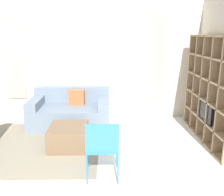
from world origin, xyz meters
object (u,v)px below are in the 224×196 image
Objects in this scene: shelving_unit at (214,91)px; ottoman at (69,137)px; couch_main at (71,112)px; folding_chair at (102,145)px.

ottoman is (-2.67, -0.31, -0.77)m from shelving_unit.
couch_main is at bearing 163.52° from shelving_unit.
shelving_unit is 2.47m from folding_chair.
ottoman is at bearing -84.09° from couch_main.
shelving_unit is at bearing -147.35° from folding_chair.
folding_chair is at bearing -58.07° from ottoman.
shelving_unit reaches higher than ottoman.
couch_main is 2.27m from folding_chair.
shelving_unit is 2.96× the size of ottoman.
folding_chair is at bearing -70.86° from couch_main.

